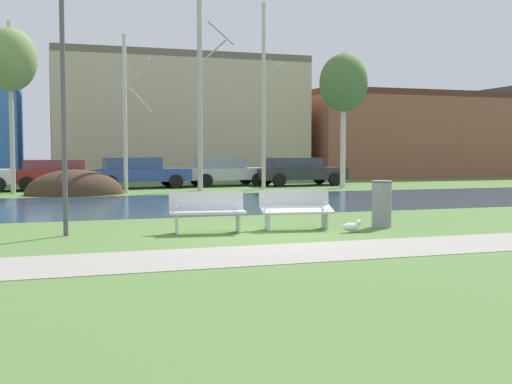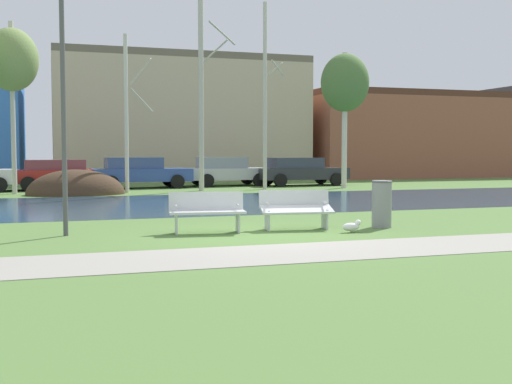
# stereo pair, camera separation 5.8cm
# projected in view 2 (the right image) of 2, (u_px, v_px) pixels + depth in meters

# --- Properties ---
(ground_plane) EXTENTS (120.00, 120.00, 0.00)m
(ground_plane) POSITION_uv_depth(u_px,v_px,m) (174.00, 200.00, 22.51)
(ground_plane) COLOR #517538
(paved_path_strip) EXTENTS (60.00, 2.00, 0.01)m
(paved_path_strip) POSITION_uv_depth(u_px,v_px,m) (305.00, 252.00, 10.91)
(paved_path_strip) COLOR gray
(paved_path_strip) RESTS_ON ground
(river_band) EXTENTS (80.00, 8.59, 0.01)m
(river_band) POSITION_uv_depth(u_px,v_px,m) (183.00, 204.00, 20.98)
(river_band) COLOR #284256
(river_band) RESTS_ON ground
(soil_mound) EXTENTS (3.87, 2.60, 2.01)m
(soil_mound) POSITION_uv_depth(u_px,v_px,m) (76.00, 194.00, 25.38)
(soil_mound) COLOR #423021
(soil_mound) RESTS_ON ground
(bench_left) EXTENTS (1.66, 0.77, 0.87)m
(bench_left) POSITION_uv_depth(u_px,v_px,m) (207.00, 211.00, 13.46)
(bench_left) COLOR silver
(bench_left) RESTS_ON ground
(bench_right) EXTENTS (1.66, 0.77, 0.87)m
(bench_right) POSITION_uv_depth(u_px,v_px,m) (296.00, 208.00, 14.08)
(bench_right) COLOR silver
(bench_right) RESTS_ON ground
(trash_bin) EXTENTS (0.47, 0.47, 1.07)m
(trash_bin) POSITION_uv_depth(u_px,v_px,m) (382.00, 203.00, 14.43)
(trash_bin) COLOR gray
(trash_bin) RESTS_ON ground
(seagull) EXTENTS (0.47, 0.18, 0.27)m
(seagull) POSITION_uv_depth(u_px,v_px,m) (352.00, 226.00, 13.56)
(seagull) COLOR white
(seagull) RESTS_ON ground
(streetlamp) EXTENTS (0.32, 0.32, 5.20)m
(streetlamp) POSITION_uv_depth(u_px,v_px,m) (63.00, 65.00, 12.83)
(streetlamp) COLOR #4C4C51
(streetlamp) RESTS_ON ground
(birch_left) EXTENTS (2.10, 2.10, 6.91)m
(birch_left) POSITION_uv_depth(u_px,v_px,m) (12.00, 61.00, 25.36)
(birch_left) COLOR beige
(birch_left) RESTS_ON ground
(birch_center_left) EXTENTS (1.20, 2.14, 6.55)m
(birch_center_left) POSITION_uv_depth(u_px,v_px,m) (127.00, 112.00, 26.30)
(birch_center_left) COLOR beige
(birch_center_left) RESTS_ON ground
(birch_center) EXTENTS (1.65, 2.72, 9.50)m
(birch_center) POSITION_uv_depth(u_px,v_px,m) (202.00, 79.00, 27.44)
(birch_center) COLOR #BCB7A8
(birch_center) RESTS_ON ground
(birch_center_right) EXTENTS (0.96, 1.69, 8.39)m
(birch_center_right) POSITION_uv_depth(u_px,v_px,m) (265.00, 95.00, 28.60)
(birch_center_right) COLOR beige
(birch_center_right) RESTS_ON ground
(birch_right) EXTENTS (2.25, 2.25, 6.30)m
(birch_right) POSITION_uv_depth(u_px,v_px,m) (345.00, 84.00, 29.57)
(birch_right) COLOR beige
(birch_right) RESTS_ON ground
(parked_sedan_second_red) EXTENTS (4.68, 2.20, 1.35)m
(parked_sedan_second_red) POSITION_uv_depth(u_px,v_px,m) (61.00, 173.00, 28.57)
(parked_sedan_second_red) COLOR maroon
(parked_sedan_second_red) RESTS_ON ground
(parked_hatch_third_blue) EXTENTS (4.62, 2.22, 1.44)m
(parked_hatch_third_blue) POSITION_uv_depth(u_px,v_px,m) (139.00, 172.00, 29.74)
(parked_hatch_third_blue) COLOR #2D4793
(parked_hatch_third_blue) RESTS_ON ground
(parked_wagon_fourth_silver) EXTENTS (4.09, 2.15, 1.43)m
(parked_wagon_fourth_silver) POSITION_uv_depth(u_px,v_px,m) (226.00, 171.00, 31.63)
(parked_wagon_fourth_silver) COLOR #B2B5BC
(parked_wagon_fourth_silver) RESTS_ON ground
(parked_suv_fifth_dark) EXTENTS (4.63, 2.13, 1.40)m
(parked_suv_fifth_dark) POSITION_uv_depth(u_px,v_px,m) (300.00, 171.00, 31.92)
(parked_suv_fifth_dark) COLOR #282B30
(parked_suv_fifth_dark) RESTS_ON ground
(building_beige_block) EXTENTS (14.80, 9.08, 7.37)m
(building_beige_block) POSITION_uv_depth(u_px,v_px,m) (176.00, 120.00, 39.83)
(building_beige_block) COLOR #BCAD8E
(building_beige_block) RESTS_ON ground
(building_brick_low) EXTENTS (14.87, 9.38, 5.58)m
(building_brick_low) POSITION_uv_depth(u_px,v_px,m) (400.00, 136.00, 44.15)
(building_brick_low) COLOR brown
(building_brick_low) RESTS_ON ground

